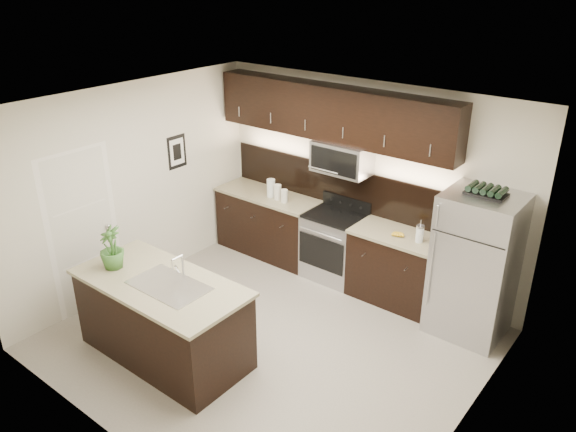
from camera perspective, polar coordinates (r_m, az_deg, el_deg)
name	(u,v)px	position (r m, az deg, el deg)	size (l,w,h in m)	color
ground	(269,340)	(6.67, -1.93, -12.49)	(4.50, 4.50, 0.00)	gray
room_walls	(256,205)	(5.86, -3.23, 1.17)	(4.52, 4.02, 2.71)	beige
counter_run	(322,241)	(7.80, 3.45, -2.59)	(3.51, 0.65, 0.94)	black
upper_fixtures	(333,122)	(7.31, 4.62, 9.53)	(3.49, 0.40, 1.66)	black
island	(163,318)	(6.34, -12.54, -10.11)	(1.96, 0.96, 0.94)	black
sink_faucet	(169,284)	(5.99, -11.95, -6.78)	(0.84, 0.50, 0.28)	silver
refrigerator	(475,265)	(6.73, 18.45, -4.79)	(0.83, 0.75, 1.73)	#B2B2B7
wine_rack	(487,191)	(6.36, 19.52, 2.41)	(0.43, 0.26, 0.10)	black
plant	(112,248)	(6.38, -17.49, -3.09)	(0.27, 0.27, 0.48)	#356327
canisters	(276,191)	(7.93, -1.24, 2.55)	(0.39, 0.15, 0.26)	silver
french_press	(420,234)	(6.88, 13.23, -1.78)	(0.10, 0.10, 0.28)	silver
bananas	(394,234)	(7.01, 10.76, -1.76)	(0.16, 0.13, 0.05)	gold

